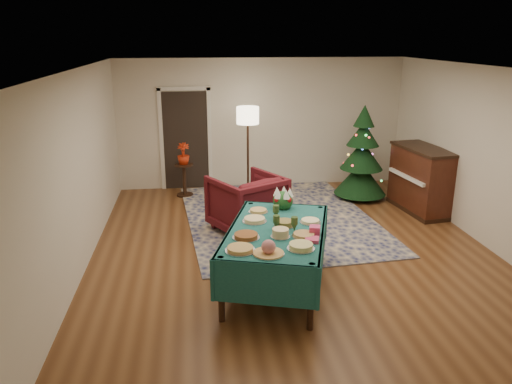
{
  "coord_description": "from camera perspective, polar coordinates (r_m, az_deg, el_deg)",
  "views": [
    {
      "loc": [
        -1.42,
        -6.88,
        3.13
      ],
      "look_at": [
        -0.58,
        -0.21,
        1.02
      ],
      "focal_mm": 35.0,
      "sensor_mm": 36.0,
      "label": 1
    }
  ],
  "objects": [
    {
      "name": "platter_3",
      "position": [
        6.01,
        -1.15,
        -5.05
      ],
      "size": [
        0.33,
        0.33,
        0.06
      ],
      "color": "silver",
      "rests_on": "buffet_table"
    },
    {
      "name": "buffet_table",
      "position": [
        6.36,
        2.36,
        -5.57
      ],
      "size": [
        1.75,
        2.32,
        0.8
      ],
      "color": "black",
      "rests_on": "ground"
    },
    {
      "name": "platter_6",
      "position": [
        6.52,
        -0.17,
        -3.2
      ],
      "size": [
        0.32,
        0.32,
        0.06
      ],
      "color": "silver",
      "rests_on": "buffet_table"
    },
    {
      "name": "platter_7",
      "position": [
        6.37,
        3.26,
        -3.62
      ],
      "size": [
        0.27,
        0.27,
        0.08
      ],
      "color": "silver",
      "rests_on": "buffet_table"
    },
    {
      "name": "platter_9",
      "position": [
        6.86,
        0.26,
        -2.17
      ],
      "size": [
        0.27,
        0.27,
        0.04
      ],
      "color": "silver",
      "rests_on": "buffet_table"
    },
    {
      "name": "gift_box",
      "position": [
        6.15,
        6.73,
        -4.37
      ],
      "size": [
        0.16,
        0.16,
        0.11
      ],
      "primitive_type": "cube",
      "rotation": [
        0.0,
        0.0,
        -0.29
      ],
      "color": "#DC3D73",
      "rests_on": "buffet_table"
    },
    {
      "name": "platter_2",
      "position": [
        5.73,
        5.16,
        -6.23
      ],
      "size": [
        0.32,
        0.32,
        0.07
      ],
      "color": "silver",
      "rests_on": "buffet_table"
    },
    {
      "name": "side_table",
      "position": [
        10.2,
        -8.18,
        1.31
      ],
      "size": [
        0.37,
        0.37,
        0.66
      ],
      "color": "black",
      "rests_on": "ground"
    },
    {
      "name": "platter_5",
      "position": [
        6.08,
        5.49,
        -4.91
      ],
      "size": [
        0.3,
        0.3,
        0.04
      ],
      "color": "silver",
      "rests_on": "buffet_table"
    },
    {
      "name": "armchair",
      "position": [
        8.22,
        -1.06,
        -0.97
      ],
      "size": [
        1.37,
        1.35,
        1.06
      ],
      "primitive_type": "imported",
      "rotation": [
        0.0,
        0.0,
        3.66
      ],
      "color": "#4E1017",
      "rests_on": "ground"
    },
    {
      "name": "floor_lamp",
      "position": [
        9.81,
        -0.95,
        8.12
      ],
      "size": [
        0.44,
        0.44,
        1.81
      ],
      "color": "#A57F3F",
      "rests_on": "ground"
    },
    {
      "name": "potted_plant",
      "position": [
        10.08,
        -8.29,
        3.82
      ],
      "size": [
        0.24,
        0.43,
        0.24
      ],
      "primitive_type": "imported",
      "color": "red",
      "rests_on": "side_table"
    },
    {
      "name": "goblet_1",
      "position": [
        6.2,
        4.41,
        -3.63
      ],
      "size": [
        0.09,
        0.09,
        0.19
      ],
      "color": "#2D471E",
      "rests_on": "buffet_table"
    },
    {
      "name": "piano",
      "position": [
        9.65,
        18.36,
        1.28
      ],
      "size": [
        0.81,
        1.46,
        1.2
      ],
      "color": "black",
      "rests_on": "ground"
    },
    {
      "name": "christmas_tree",
      "position": [
        10.06,
        12.0,
        3.92
      ],
      "size": [
        1.15,
        1.15,
        1.87
      ],
      "color": "black",
      "rests_on": "ground"
    },
    {
      "name": "platter_1",
      "position": [
        5.56,
        1.44,
        -6.5
      ],
      "size": [
        0.35,
        0.35,
        0.17
      ],
      "color": "silver",
      "rests_on": "buffet_table"
    },
    {
      "name": "goblet_2",
      "position": [
        6.25,
        2.34,
        -3.44
      ],
      "size": [
        0.09,
        0.09,
        0.19
      ],
      "color": "#2D471E",
      "rests_on": "buffet_table"
    },
    {
      "name": "napkin_stack",
      "position": [
        5.95,
        6.42,
        -5.43
      ],
      "size": [
        0.2,
        0.2,
        0.04
      ],
      "primitive_type": "cube",
      "rotation": [
        0.0,
        0.0,
        -0.29
      ],
      "color": "#DC3D6C",
      "rests_on": "buffet_table"
    },
    {
      "name": "platter_0",
      "position": [
        5.66,
        -1.81,
        -6.54
      ],
      "size": [
        0.35,
        0.35,
        0.05
      ],
      "color": "silver",
      "rests_on": "buffet_table"
    },
    {
      "name": "platter_4",
      "position": [
        6.03,
        2.81,
        -4.72
      ],
      "size": [
        0.24,
        0.24,
        0.11
      ],
      "color": "silver",
      "rests_on": "buffet_table"
    },
    {
      "name": "platter_8",
      "position": [
        6.52,
        6.22,
        -3.35
      ],
      "size": [
        0.27,
        0.27,
        0.04
      ],
      "color": "silver",
      "rests_on": "buffet_table"
    },
    {
      "name": "goblet_0",
      "position": [
        6.61,
        2.3,
        -2.25
      ],
      "size": [
        0.09,
        0.09,
        0.19
      ],
      "color": "#2D471E",
      "rests_on": "buffet_table"
    },
    {
      "name": "doorway",
      "position": [
        10.56,
        -8.04,
        6.19
      ],
      "size": [
        1.08,
        0.04,
        2.16
      ],
      "color": "black",
      "rests_on": "ground"
    },
    {
      "name": "centerpiece",
      "position": [
        7.0,
        3.1,
        -0.77
      ],
      "size": [
        0.29,
        0.29,
        0.33
      ],
      "color": "#1E4C1E",
      "rests_on": "buffet_table"
    },
    {
      "name": "rug",
      "position": [
        8.96,
        2.6,
        -2.91
      ],
      "size": [
        3.55,
        4.46,
        0.02
      ],
      "primitive_type": "cube",
      "rotation": [
        0.0,
        0.0,
        0.09
      ],
      "color": "#141B4D",
      "rests_on": "ground"
    },
    {
      "name": "room_shell",
      "position": [
        7.24,
        4.39,
        3.2
      ],
      "size": [
        7.0,
        7.0,
        7.0
      ],
      "color": "#593319",
      "rests_on": "ground"
    }
  ]
}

